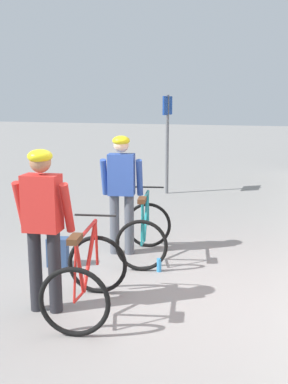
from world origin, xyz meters
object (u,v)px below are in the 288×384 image
object	(u,v)px
cyclist_near_in_blue	(122,184)
platform_sign_post	(167,128)
backpack_on_platform	(58,252)
cyclist_far_in_red	(43,217)
bicycle_near_teal	(145,232)
bicycle_far_red	(87,277)
water_bottle_near_the_bikes	(159,265)

from	to	relation	value
cyclist_near_in_blue	platform_sign_post	bearing A→B (deg)	98.00
backpack_on_platform	cyclist_far_in_red	bearing A→B (deg)	-80.85
bicycle_near_teal	bicycle_far_red	size ratio (longest dim) A/B	1.01
bicycle_near_teal	bicycle_far_red	world-z (taller)	same
cyclist_near_in_blue	backpack_on_platform	distance (m)	1.32
cyclist_far_in_red	backpack_on_platform	xyz separation A→B (m)	(-0.57, 1.25, -0.85)
cyclist_far_in_red	water_bottle_near_the_bikes	bearing A→B (deg)	61.25
cyclist_near_in_blue	bicycle_near_teal	size ratio (longest dim) A/B	1.46
bicycle_far_red	platform_sign_post	distance (m)	6.70
cyclist_near_in_blue	bicycle_far_red	xyz separation A→B (m)	(0.37, -1.93, -0.65)
backpack_on_platform	platform_sign_post	distance (m)	5.54
cyclist_far_in_red	water_bottle_near_the_bikes	size ratio (longest dim) A/B	9.75
water_bottle_near_the_bikes	platform_sign_post	distance (m)	5.51
platform_sign_post	backpack_on_platform	bearing A→B (deg)	-90.04
bicycle_near_teal	water_bottle_near_the_bikes	xyz separation A→B (m)	(0.35, -0.44, -0.31)
cyclist_far_in_red	water_bottle_near_the_bikes	distance (m)	1.96
backpack_on_platform	water_bottle_near_the_bikes	xyz separation A→B (m)	(1.39, 0.24, -0.11)
bicycle_near_teal	backpack_on_platform	distance (m)	1.26
bicycle_far_red	backpack_on_platform	world-z (taller)	bicycle_far_red
bicycle_near_teal	bicycle_far_red	distance (m)	1.84
cyclist_far_in_red	bicycle_far_red	distance (m)	0.80
bicycle_far_red	water_bottle_near_the_bikes	world-z (taller)	bicycle_far_red
bicycle_near_teal	platform_sign_post	xyz separation A→B (m)	(-1.04, 4.67, 1.22)
bicycle_near_teal	cyclist_far_in_red	bearing A→B (deg)	-103.59
backpack_on_platform	water_bottle_near_the_bikes	size ratio (longest dim) A/B	2.21
water_bottle_near_the_bikes	platform_sign_post	bearing A→B (deg)	105.21
bicycle_far_red	bicycle_near_teal	bearing A→B (deg)	89.34
cyclist_near_in_blue	backpack_on_platform	size ratio (longest dim) A/B	4.40
cyclist_far_in_red	bicycle_near_teal	world-z (taller)	cyclist_far_in_red
bicycle_near_teal	backpack_on_platform	bearing A→B (deg)	-146.69
cyclist_near_in_blue	backpack_on_platform	bearing A→B (deg)	-129.75
bicycle_near_teal	bicycle_far_red	xyz separation A→B (m)	(-0.02, -1.84, 0.00)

